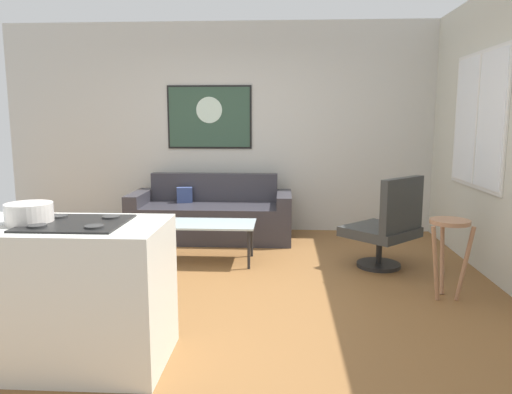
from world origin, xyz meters
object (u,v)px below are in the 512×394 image
Objects in this scene: coffee_table at (208,226)px; wall_painting at (209,117)px; armchair at (387,226)px; mixing_bowl at (29,214)px; bar_stool at (449,238)px; couch at (212,217)px.

wall_painting is at bearing 97.58° from coffee_table.
armchair is 2.90m from wall_painting.
armchair is 3.41× the size of mixing_bowl.
couch is at bearing 139.38° from bar_stool.
mixing_bowl is (-0.63, -3.25, 0.67)m from couch.
bar_stool is (2.32, -1.99, 0.25)m from couch.
couch is 2.03× the size of coffee_table.
wall_painting reaches higher than bar_stool.
armchair is at bearing 38.50° from mixing_bowl.
mixing_bowl is at bearing -98.15° from wall_painting.
couch is 3.38m from mixing_bowl.
armchair is 3.38m from mixing_bowl.
wall_painting is (-0.09, 0.54, 1.27)m from couch.
armchair is at bearing -30.61° from couch.
wall_painting is (-2.07, 1.71, 1.10)m from armchair.
mixing_bowl is at bearing -108.68° from coffee_table.
mixing_bowl reaches higher than coffee_table.
bar_stool is at bearing 23.08° from mixing_bowl.
armchair is (1.98, -1.17, 0.16)m from couch.
coffee_table is 1.87m from armchair.
wall_painting is (-2.41, 2.53, 1.02)m from bar_stool.
bar_stool is 3.24m from mixing_bowl.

